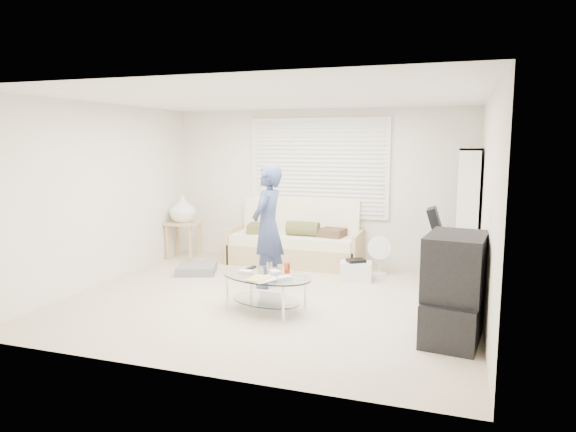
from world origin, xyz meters
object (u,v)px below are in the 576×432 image
(futon_sofa, at_px, (296,243))
(bookshelf, at_px, (467,216))
(tv_unit, at_px, (454,288))
(coffee_table, at_px, (266,282))

(futon_sofa, relative_size, bookshelf, 1.13)
(bookshelf, relative_size, tv_unit, 1.77)
(bookshelf, height_order, coffee_table, bookshelf)
(tv_unit, bearing_deg, bookshelf, 86.87)
(tv_unit, bearing_deg, coffee_table, 174.68)
(futon_sofa, distance_m, coffee_table, 2.38)
(futon_sofa, distance_m, bookshelf, 2.68)
(bookshelf, bearing_deg, coffee_table, -136.68)
(futon_sofa, height_order, bookshelf, bookshelf)
(futon_sofa, height_order, tv_unit, tv_unit)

